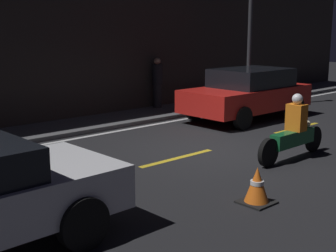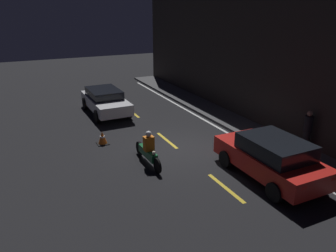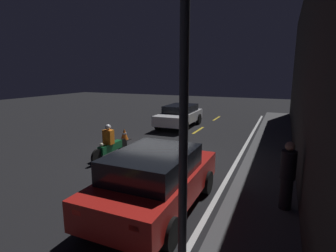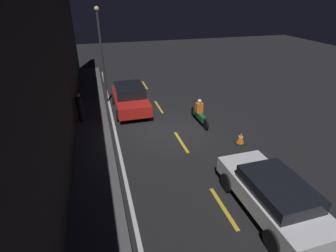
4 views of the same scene
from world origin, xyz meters
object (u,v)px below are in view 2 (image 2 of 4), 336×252
object	(u,v)px
motorcycle	(148,150)
traffic_cone_near	(102,138)
sedan_white	(105,100)
taxi_red	(271,157)
pedestrian	(307,130)

from	to	relation	value
motorcycle	traffic_cone_near	xyz separation A→B (m)	(-2.61, -1.06, -0.26)
sedan_white	traffic_cone_near	world-z (taller)	sedan_white
taxi_red	pedestrian	xyz separation A→B (m)	(-1.07, 2.86, 0.15)
motorcycle	pedestrian	bearing A→B (deg)	73.60
pedestrian	taxi_red	bearing A→B (deg)	-69.39
motorcycle	traffic_cone_near	size ratio (longest dim) A/B	3.91
sedan_white	traffic_cone_near	xyz separation A→B (m)	(4.19, -1.31, -0.46)
sedan_white	pedestrian	world-z (taller)	pedestrian
traffic_cone_near	pedestrian	distance (m)	8.52
sedan_white	traffic_cone_near	distance (m)	4.42
sedan_white	taxi_red	distance (m)	10.11
motorcycle	pedestrian	distance (m)	6.49
taxi_red	motorcycle	size ratio (longest dim) A/B	1.82
sedan_white	pedestrian	size ratio (longest dim) A/B	2.62
motorcycle	taxi_red	bearing A→B (deg)	49.43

